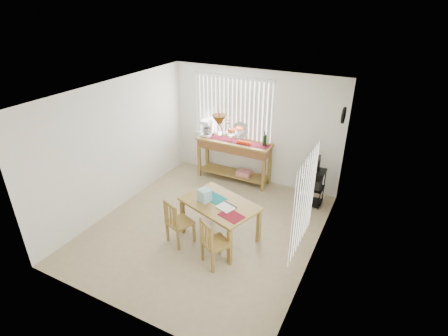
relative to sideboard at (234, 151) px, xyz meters
The scene contains 10 objects.
ground 2.15m from the sideboard, 79.50° to the right, with size 4.00×4.50×0.01m, color tan.
room_shell 2.21m from the sideboard, 79.33° to the right, with size 4.20×4.70×2.70m.
sideboard is the anchor object (origin of this frame).
sideboard_items 0.49m from the sideboard, behind, with size 1.68×0.42×0.76m.
wire_cart 1.94m from the sideboard, ahead, with size 0.47×0.38×0.80m.
cart_items 1.93m from the sideboard, ahead, with size 0.19×0.23×0.33m.
dining_table 2.21m from the sideboard, 71.03° to the right, with size 1.53×1.22×0.71m.
table_items 2.23m from the sideboard, 75.46° to the right, with size 0.99×0.77×0.23m.
chair_left 2.61m from the sideboard, 86.60° to the right, with size 0.51×0.51×0.86m.
chair_right 2.97m from the sideboard, 70.61° to the right, with size 0.53×0.53×0.85m.
Camera 1 is at (2.80, -4.71, 4.02)m, focal length 28.00 mm.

